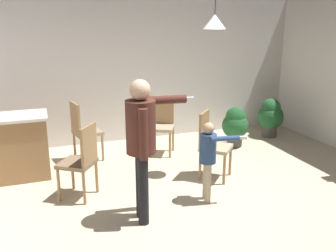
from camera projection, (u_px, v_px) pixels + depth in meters
name	position (u px, v px, depth m)	size (l,w,h in m)	color
ground	(215.00, 212.00, 4.50)	(7.68, 7.68, 0.00)	beige
wall_back	(142.00, 70.00, 7.02)	(6.40, 0.10, 2.70)	silver
kitchen_counter	(5.00, 148.00, 5.33)	(1.26, 0.66, 0.95)	olive
person_adult	(142.00, 136.00, 4.05)	(0.84, 0.48, 1.67)	black
person_child	(209.00, 153.00, 4.61)	(0.53, 0.37, 1.05)	tan
dining_chair_by_counter	(162.00, 123.00, 6.40)	(0.57, 0.57, 1.00)	#99754C
dining_chair_near_wall	(82.00, 159.00, 4.72)	(0.58, 0.58, 1.00)	#99754C
dining_chair_centre_back	(211.00, 142.00, 5.36)	(0.59, 0.59, 1.00)	#99754C
dining_chair_spare	(83.00, 129.00, 6.02)	(0.50, 0.50, 1.00)	#99754C
potted_plant_corner	(235.00, 125.00, 6.76)	(0.49, 0.49, 0.75)	#4C4742
potted_plant_by_wall	(270.00, 116.00, 7.32)	(0.51, 0.51, 0.78)	#4C4742
ceiling_light_pendant	(215.00, 22.00, 5.02)	(0.32, 0.32, 0.55)	silver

